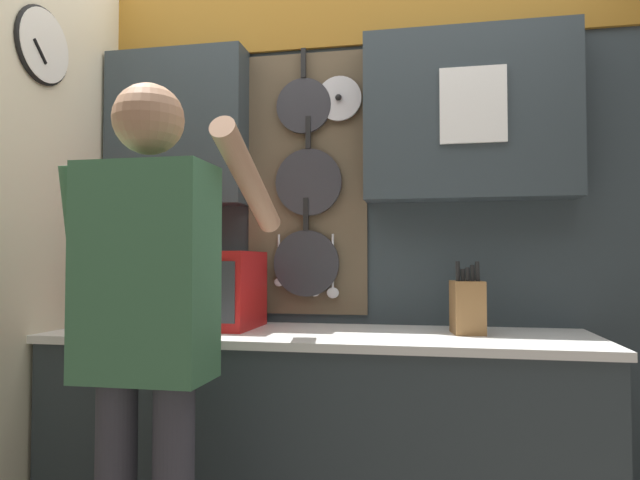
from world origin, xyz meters
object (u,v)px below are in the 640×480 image
(knife_block, at_px, (467,306))
(utensil_crock, at_px, (117,306))
(person, at_px, (148,317))
(microwave, at_px, (194,289))

(knife_block, xyz_separation_m, utensil_crock, (-1.44, 0.00, -0.02))
(knife_block, height_order, person, person)
(utensil_crock, relative_size, person, 0.18)
(knife_block, bearing_deg, microwave, -179.96)
(microwave, relative_size, utensil_crock, 1.69)
(microwave, distance_m, person, 0.67)
(person, bearing_deg, utensil_crock, 126.68)
(microwave, height_order, person, person)
(knife_block, distance_m, utensil_crock, 1.44)
(utensil_crock, bearing_deg, knife_block, -0.05)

